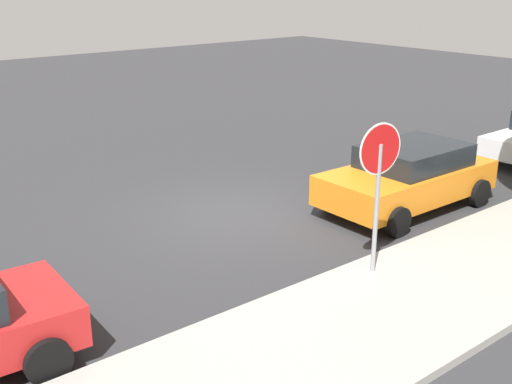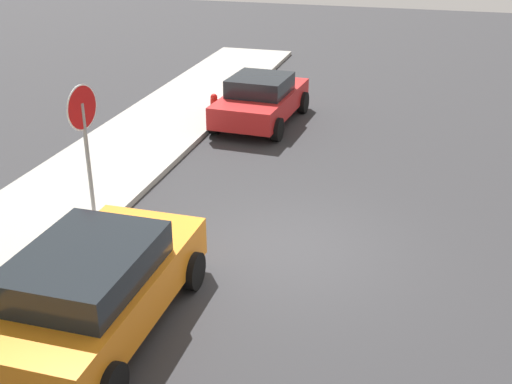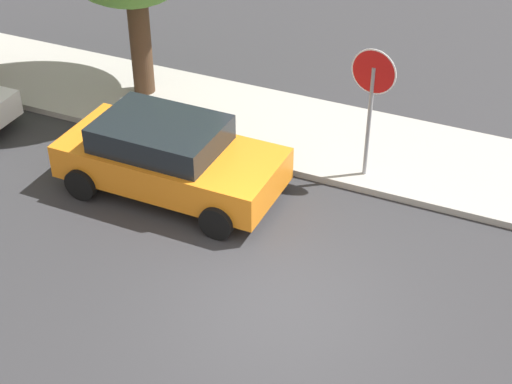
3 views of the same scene
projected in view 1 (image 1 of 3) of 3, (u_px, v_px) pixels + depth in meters
ground_plane at (236, 213)px, 14.35m from camera, size 60.00×60.00×0.00m
sidewalk_curb at (423, 294)px, 10.59m from camera, size 32.00×3.00×0.14m
stop_sign at (379, 172)px, 10.68m from camera, size 0.88×0.13×2.79m
parked_car_orange at (408, 176)px, 14.41m from camera, size 4.24×2.14×1.47m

